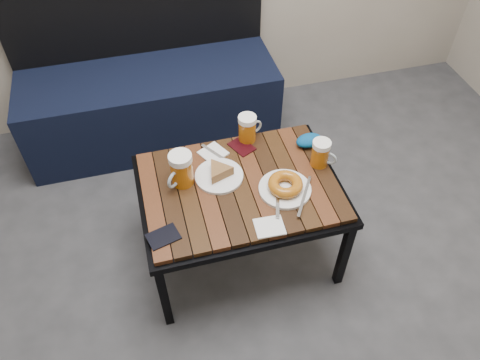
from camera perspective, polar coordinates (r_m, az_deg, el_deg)
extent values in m
cube|color=black|center=(2.76, -10.63, 8.84)|extent=(1.40, 0.50, 0.45)
cube|color=black|center=(2.71, -12.76, 19.65)|extent=(1.40, 0.05, 0.50)
cube|color=black|center=(1.96, -9.22, -13.85)|extent=(0.04, 0.03, 0.42)
cube|color=black|center=(2.09, 12.56, -8.87)|extent=(0.03, 0.03, 0.42)
cube|color=black|center=(2.29, -11.30, -1.80)|extent=(0.04, 0.04, 0.42)
cube|color=black|center=(2.40, 7.30, 1.80)|extent=(0.03, 0.04, 0.42)
cube|color=black|center=(1.97, 0.00, -1.29)|extent=(0.84, 0.62, 0.03)
cube|color=#361B0C|center=(1.95, 0.00, -0.78)|extent=(0.80, 0.58, 0.02)
cylinder|color=#AC590D|center=(1.92, -7.10, 1.04)|extent=(0.13, 0.13, 0.12)
cylinder|color=white|center=(1.86, -7.32, 2.67)|extent=(0.10, 0.10, 0.03)
torus|color=#8C999E|center=(1.89, -8.06, 0.04)|extent=(0.07, 0.06, 0.08)
cylinder|color=#AC590D|center=(2.10, 0.87, 6.05)|extent=(0.10, 0.10, 0.11)
cylinder|color=white|center=(2.06, 0.89, 7.43)|extent=(0.08, 0.08, 0.02)
torus|color=#8C999E|center=(2.12, 1.90, 6.51)|extent=(0.07, 0.03, 0.07)
cylinder|color=#AC590D|center=(2.02, 9.72, 3.01)|extent=(0.10, 0.10, 0.10)
cylinder|color=white|center=(1.97, 9.95, 4.31)|extent=(0.08, 0.08, 0.02)
torus|color=#8C999E|center=(2.01, 10.88, 2.60)|extent=(0.05, 0.05, 0.06)
cylinder|color=white|center=(1.96, -2.56, 0.49)|extent=(0.20, 0.20, 0.01)
cylinder|color=white|center=(1.92, 5.48, -1.11)|extent=(0.22, 0.22, 0.01)
torus|color=#8E440C|center=(1.90, 5.55, -0.51)|extent=(0.14, 0.14, 0.05)
cube|color=#A5A8AD|center=(1.89, 7.86, -1.91)|extent=(0.13, 0.20, 0.00)
cube|color=#A5A8AD|center=(1.86, 4.62, -2.59)|extent=(0.07, 0.16, 0.00)
cube|color=white|center=(2.07, -3.30, 3.31)|extent=(0.14, 0.14, 0.01)
cube|color=#A5A8AD|center=(2.06, -3.30, 3.42)|extent=(0.09, 0.12, 0.00)
cube|color=white|center=(1.80, 3.61, -5.71)|extent=(0.12, 0.10, 0.01)
cube|color=black|center=(1.79, -9.34, -6.82)|extent=(0.13, 0.11, 0.01)
cube|color=black|center=(2.10, 0.21, 4.10)|extent=(0.12, 0.14, 0.01)
ellipsoid|color=navy|center=(2.11, 8.41, 4.80)|extent=(0.13, 0.09, 0.05)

